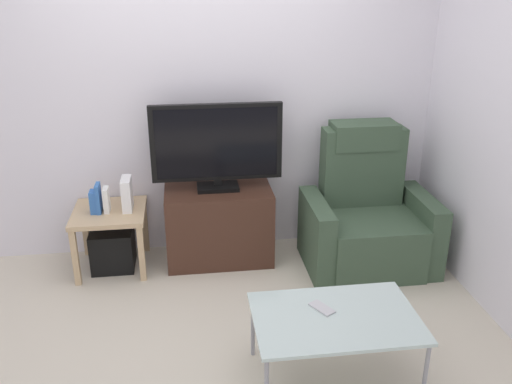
{
  "coord_description": "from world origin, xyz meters",
  "views": [
    {
      "loc": [
        -0.13,
        -3.08,
        2.16
      ],
      "look_at": [
        0.35,
        0.5,
        0.7
      ],
      "focal_mm": 38.38,
      "sensor_mm": 36.0,
      "label": 1
    }
  ],
  "objects_px": {
    "recliner_armchair": "(367,218)",
    "book_middle": "(99,198)",
    "coffee_table": "(335,320)",
    "cell_phone": "(322,308)",
    "tv_stand": "(219,225)",
    "book_leftmost": "(94,202)",
    "game_console": "(127,194)",
    "book_rightmost": "(106,200)",
    "subwoofer_box": "(113,248)",
    "side_table": "(110,220)",
    "television": "(217,145)"
  },
  "relations": [
    {
      "from": "recliner_armchair",
      "to": "book_middle",
      "type": "height_order",
      "value": "recliner_armchair"
    },
    {
      "from": "coffee_table",
      "to": "cell_phone",
      "type": "xyz_separation_m",
      "value": [
        -0.06,
        0.08,
        0.03
      ]
    },
    {
      "from": "tv_stand",
      "to": "book_leftmost",
      "type": "relative_size",
      "value": 4.83
    },
    {
      "from": "cell_phone",
      "to": "recliner_armchair",
      "type": "bearing_deg",
      "value": 30.98
    },
    {
      "from": "book_middle",
      "to": "game_console",
      "type": "bearing_deg",
      "value": 8.25
    },
    {
      "from": "recliner_armchair",
      "to": "coffee_table",
      "type": "height_order",
      "value": "recliner_armchair"
    },
    {
      "from": "tv_stand",
      "to": "book_middle",
      "type": "height_order",
      "value": "book_middle"
    },
    {
      "from": "recliner_armchair",
      "to": "game_console",
      "type": "bearing_deg",
      "value": 174.2
    },
    {
      "from": "coffee_table",
      "to": "recliner_armchair",
      "type": "bearing_deg",
      "value": 64.95
    },
    {
      "from": "book_rightmost",
      "to": "subwoofer_box",
      "type": "bearing_deg",
      "value": 73.15
    },
    {
      "from": "coffee_table",
      "to": "game_console",
      "type": "bearing_deg",
      "value": 129.29
    },
    {
      "from": "recliner_armchair",
      "to": "book_leftmost",
      "type": "height_order",
      "value": "recliner_armchair"
    },
    {
      "from": "recliner_armchair",
      "to": "book_rightmost",
      "type": "relative_size",
      "value": 5.69
    },
    {
      "from": "side_table",
      "to": "book_rightmost",
      "type": "relative_size",
      "value": 2.84
    },
    {
      "from": "side_table",
      "to": "television",
      "type": "bearing_deg",
      "value": 2.58
    },
    {
      "from": "book_rightmost",
      "to": "recliner_armchair",
      "type": "bearing_deg",
      "value": -4.14
    },
    {
      "from": "television",
      "to": "recliner_armchair",
      "type": "relative_size",
      "value": 0.92
    },
    {
      "from": "book_middle",
      "to": "coffee_table",
      "type": "height_order",
      "value": "book_middle"
    },
    {
      "from": "recliner_armchair",
      "to": "game_console",
      "type": "relative_size",
      "value": 4.36
    },
    {
      "from": "subwoofer_box",
      "to": "coffee_table",
      "type": "height_order",
      "value": "coffee_table"
    },
    {
      "from": "recliner_armchair",
      "to": "book_leftmost",
      "type": "bearing_deg",
      "value": 175.65
    },
    {
      "from": "book_middle",
      "to": "book_rightmost",
      "type": "height_order",
      "value": "book_middle"
    },
    {
      "from": "book_leftmost",
      "to": "coffee_table",
      "type": "xyz_separation_m",
      "value": [
        1.46,
        -1.46,
        -0.17
      ]
    },
    {
      "from": "side_table",
      "to": "game_console",
      "type": "bearing_deg",
      "value": 3.95
    },
    {
      "from": "subwoofer_box",
      "to": "book_rightmost",
      "type": "xyz_separation_m",
      "value": [
        -0.01,
        -0.02,
        0.42
      ]
    },
    {
      "from": "book_rightmost",
      "to": "coffee_table",
      "type": "relative_size",
      "value": 0.21
    },
    {
      "from": "book_middle",
      "to": "game_console",
      "type": "xyz_separation_m",
      "value": [
        0.21,
        0.03,
        0.01
      ]
    },
    {
      "from": "television",
      "to": "game_console",
      "type": "distance_m",
      "value": 0.77
    },
    {
      "from": "television",
      "to": "book_rightmost",
      "type": "height_order",
      "value": "television"
    },
    {
      "from": "tv_stand",
      "to": "television",
      "type": "xyz_separation_m",
      "value": [
        -0.0,
        0.02,
        0.65
      ]
    },
    {
      "from": "book_middle",
      "to": "tv_stand",
      "type": "bearing_deg",
      "value": 2.49
    },
    {
      "from": "tv_stand",
      "to": "book_rightmost",
      "type": "relative_size",
      "value": 4.34
    },
    {
      "from": "book_leftmost",
      "to": "book_rightmost",
      "type": "relative_size",
      "value": 0.9
    },
    {
      "from": "book_rightmost",
      "to": "coffee_table",
      "type": "bearing_deg",
      "value": -46.82
    },
    {
      "from": "television",
      "to": "side_table",
      "type": "height_order",
      "value": "television"
    },
    {
      "from": "tv_stand",
      "to": "cell_phone",
      "type": "bearing_deg",
      "value": -71.56
    },
    {
      "from": "tv_stand",
      "to": "coffee_table",
      "type": "relative_size",
      "value": 0.92
    },
    {
      "from": "book_rightmost",
      "to": "coffee_table",
      "type": "distance_m",
      "value": 2.01
    },
    {
      "from": "tv_stand",
      "to": "recliner_armchair",
      "type": "relative_size",
      "value": 0.76
    },
    {
      "from": "book_middle",
      "to": "game_console",
      "type": "height_order",
      "value": "game_console"
    },
    {
      "from": "subwoofer_box",
      "to": "book_middle",
      "type": "xyz_separation_m",
      "value": [
        -0.06,
        -0.02,
        0.43
      ]
    },
    {
      "from": "tv_stand",
      "to": "recliner_armchair",
      "type": "height_order",
      "value": "recliner_armchair"
    },
    {
      "from": "side_table",
      "to": "game_console",
      "type": "distance_m",
      "value": 0.25
    },
    {
      "from": "book_leftmost",
      "to": "coffee_table",
      "type": "relative_size",
      "value": 0.19
    },
    {
      "from": "subwoofer_box",
      "to": "game_console",
      "type": "bearing_deg",
      "value": 3.95
    },
    {
      "from": "coffee_table",
      "to": "book_middle",
      "type": "bearing_deg",
      "value": 134.33
    },
    {
      "from": "recliner_armchair",
      "to": "coffee_table",
      "type": "relative_size",
      "value": 1.2
    },
    {
      "from": "subwoofer_box",
      "to": "book_rightmost",
      "type": "distance_m",
      "value": 0.42
    },
    {
      "from": "recliner_armchair",
      "to": "cell_phone",
      "type": "relative_size",
      "value": 7.2
    },
    {
      "from": "recliner_armchair",
      "to": "game_console",
      "type": "distance_m",
      "value": 1.86
    }
  ]
}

